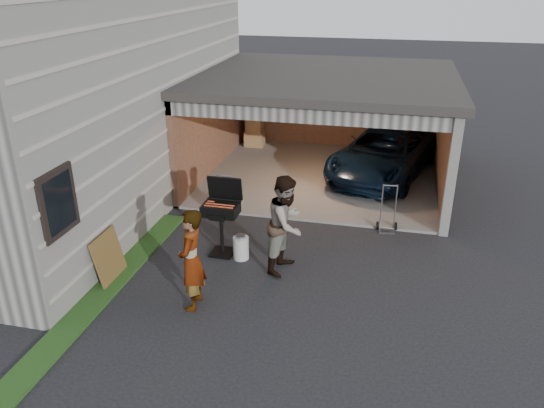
{
  "coord_description": "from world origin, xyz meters",
  "views": [
    {
      "loc": [
        2.6,
        -7.51,
        5.39
      ],
      "look_at": [
        0.41,
        1.79,
        1.15
      ],
      "focal_mm": 35.0,
      "sensor_mm": 36.0,
      "label": 1
    }
  ],
  "objects_px": {
    "plywood_panel": "(109,258)",
    "bbq_grill": "(221,211)",
    "woman": "(191,260)",
    "minivan": "(385,155)",
    "hand_truck": "(387,222)",
    "propane_tank": "(241,248)",
    "man": "(286,224)"
  },
  "relations": [
    {
      "from": "plywood_panel",
      "to": "bbq_grill",
      "type": "bearing_deg",
      "value": 40.22
    },
    {
      "from": "plywood_panel",
      "to": "propane_tank",
      "type": "bearing_deg",
      "value": 31.68
    },
    {
      "from": "man",
      "to": "propane_tank",
      "type": "height_order",
      "value": "man"
    },
    {
      "from": "minivan",
      "to": "plywood_panel",
      "type": "xyz_separation_m",
      "value": [
        -4.78,
        -6.72,
        -0.18
      ]
    },
    {
      "from": "minivan",
      "to": "woman",
      "type": "relative_size",
      "value": 2.56
    },
    {
      "from": "man",
      "to": "bbq_grill",
      "type": "distance_m",
      "value": 1.43
    },
    {
      "from": "man",
      "to": "hand_truck",
      "type": "distance_m",
      "value": 2.94
    },
    {
      "from": "man",
      "to": "hand_truck",
      "type": "xyz_separation_m",
      "value": [
        1.87,
        2.13,
        -0.76
      ]
    },
    {
      "from": "bbq_grill",
      "to": "propane_tank",
      "type": "relative_size",
      "value": 3.33
    },
    {
      "from": "woman",
      "to": "bbq_grill",
      "type": "relative_size",
      "value": 1.15
    },
    {
      "from": "man",
      "to": "plywood_panel",
      "type": "relative_size",
      "value": 2.04
    },
    {
      "from": "woman",
      "to": "man",
      "type": "distance_m",
      "value": 2.07
    },
    {
      "from": "minivan",
      "to": "hand_truck",
      "type": "height_order",
      "value": "minivan"
    },
    {
      "from": "propane_tank",
      "to": "plywood_panel",
      "type": "distance_m",
      "value": 2.56
    },
    {
      "from": "propane_tank",
      "to": "hand_truck",
      "type": "xyz_separation_m",
      "value": [
        2.84,
        1.95,
        -0.03
      ]
    },
    {
      "from": "minivan",
      "to": "hand_truck",
      "type": "distance_m",
      "value": 3.46
    },
    {
      "from": "hand_truck",
      "to": "bbq_grill",
      "type": "bearing_deg",
      "value": -157.88
    },
    {
      "from": "minivan",
      "to": "propane_tank",
      "type": "height_order",
      "value": "minivan"
    },
    {
      "from": "minivan",
      "to": "man",
      "type": "relative_size",
      "value": 2.41
    },
    {
      "from": "plywood_panel",
      "to": "hand_truck",
      "type": "xyz_separation_m",
      "value": [
        5.01,
        3.29,
        -0.26
      ]
    },
    {
      "from": "bbq_grill",
      "to": "plywood_panel",
      "type": "distance_m",
      "value": 2.33
    },
    {
      "from": "man",
      "to": "woman",
      "type": "bearing_deg",
      "value": 154.44
    },
    {
      "from": "woman",
      "to": "propane_tank",
      "type": "distance_m",
      "value": 1.94
    },
    {
      "from": "woman",
      "to": "man",
      "type": "xyz_separation_m",
      "value": [
        1.3,
        1.61,
        0.06
      ]
    },
    {
      "from": "woman",
      "to": "bbq_grill",
      "type": "height_order",
      "value": "woman"
    },
    {
      "from": "man",
      "to": "plywood_panel",
      "type": "xyz_separation_m",
      "value": [
        -3.14,
        -1.16,
        -0.5
      ]
    },
    {
      "from": "minivan",
      "to": "man",
      "type": "bearing_deg",
      "value": -89.96
    },
    {
      "from": "propane_tank",
      "to": "plywood_panel",
      "type": "relative_size",
      "value": 0.5
    },
    {
      "from": "man",
      "to": "bbq_grill",
      "type": "xyz_separation_m",
      "value": [
        -1.4,
        0.31,
        -0.02
      ]
    },
    {
      "from": "minivan",
      "to": "bbq_grill",
      "type": "relative_size",
      "value": 2.94
    },
    {
      "from": "woman",
      "to": "propane_tank",
      "type": "relative_size",
      "value": 3.82
    },
    {
      "from": "bbq_grill",
      "to": "minivan",
      "type": "bearing_deg",
      "value": 59.9
    }
  ]
}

